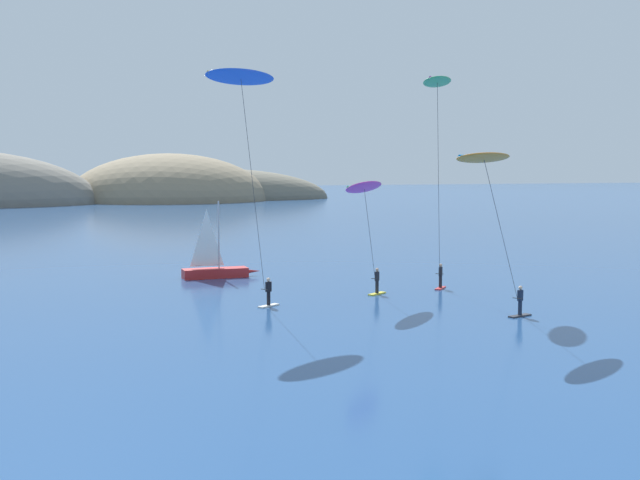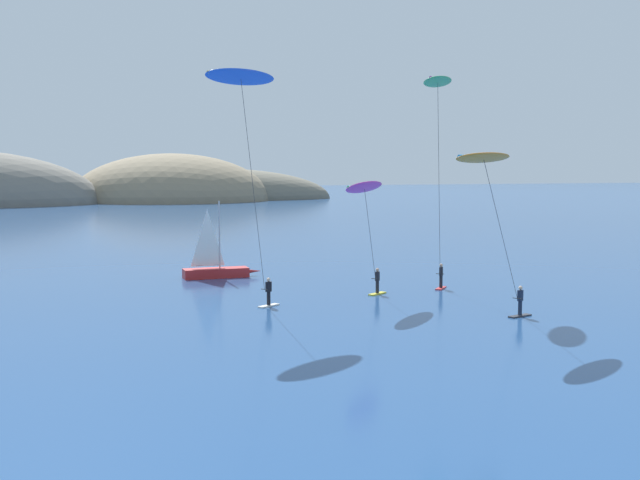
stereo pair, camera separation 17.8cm
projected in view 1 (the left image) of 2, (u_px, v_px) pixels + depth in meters
sailboat_near at (219, 269)px, 59.57m from camera, size 5.91×1.54×5.70m
kitesurfer_magenta at (366, 196)px, 49.42m from camera, size 4.55×4.65×7.44m
kitesurfer_green at (438, 98)px, 51.22m from camera, size 4.30×4.96×13.95m
kitesurfer_blue at (243, 95)px, 44.74m from camera, size 5.18×4.03×13.69m
kitesurfer_orange at (488, 173)px, 40.52m from camera, size 7.01×4.57×9.06m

